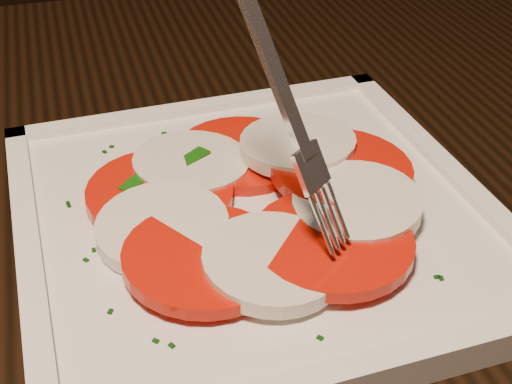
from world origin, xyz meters
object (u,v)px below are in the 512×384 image
object	(u,v)px
plate	(256,220)
fork	(259,75)
chair	(69,75)
table	(277,260)

from	to	relation	value
plate	fork	distance (m)	0.12
chair	plate	distance (m)	0.78
table	fork	bearing A→B (deg)	-119.62
plate	chair	bearing A→B (deg)	92.87
fork	plate	bearing A→B (deg)	38.91
table	plate	world-z (taller)	plate
table	plate	xyz separation A→B (m)	(-0.05, -0.07, 0.11)
plate	fork	world-z (taller)	fork
table	plate	size ratio (longest dim) A/B	4.17
plate	fork	xyz separation A→B (m)	(-0.01, -0.03, 0.12)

